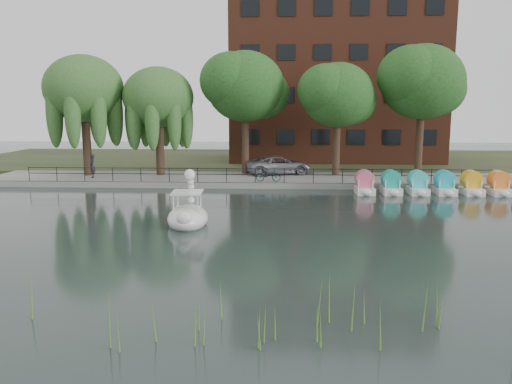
# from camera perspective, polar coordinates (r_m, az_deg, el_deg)

# --- Properties ---
(ground_plane) EXTENTS (120.00, 120.00, 0.00)m
(ground_plane) POSITION_cam_1_polar(r_m,az_deg,el_deg) (21.62, -1.84, -5.17)
(ground_plane) COLOR #374643
(promenade) EXTENTS (40.00, 6.00, 0.40)m
(promenade) POSITION_cam_1_polar(r_m,az_deg,el_deg) (37.25, 0.11, 1.43)
(promenade) COLOR gray
(promenade) RESTS_ON ground_plane
(kerb) EXTENTS (40.00, 0.25, 0.40)m
(kerb) POSITION_cam_1_polar(r_m,az_deg,el_deg) (34.34, -0.11, 0.73)
(kerb) COLOR gray
(kerb) RESTS_ON ground_plane
(land_strip) EXTENTS (60.00, 22.00, 0.36)m
(land_strip) POSITION_cam_1_polar(r_m,az_deg,el_deg) (51.14, 0.84, 3.65)
(land_strip) COLOR #47512D
(land_strip) RESTS_ON ground_plane
(railing) EXTENTS (32.00, 0.05, 1.00)m
(railing) POSITION_cam_1_polar(r_m,az_deg,el_deg) (34.40, -0.09, 2.33)
(railing) COLOR black
(railing) RESTS_ON promenade
(apartment_building) EXTENTS (20.00, 10.07, 18.00)m
(apartment_building) POSITION_cam_1_polar(r_m,az_deg,el_deg) (51.22, 8.95, 13.83)
(apartment_building) COLOR #4C1E16
(apartment_building) RESTS_ON land_strip
(willow_left) EXTENTS (5.88, 5.88, 9.01)m
(willow_left) POSITION_cam_1_polar(r_m,az_deg,el_deg) (40.14, -19.09, 11.05)
(willow_left) COLOR #473323
(willow_left) RESTS_ON promenade
(willow_mid) EXTENTS (5.32, 5.32, 8.15)m
(willow_mid) POSITION_cam_1_polar(r_m,az_deg,el_deg) (38.93, -11.10, 10.54)
(willow_mid) COLOR #473323
(willow_mid) RESTS_ON promenade
(broadleaf_center) EXTENTS (6.00, 6.00, 9.25)m
(broadleaf_center) POSITION_cam_1_polar(r_m,az_deg,el_deg) (38.95, -1.25, 11.91)
(broadleaf_center) COLOR #473323
(broadleaf_center) RESTS_ON promenade
(broadleaf_right) EXTENTS (5.40, 5.40, 8.32)m
(broadleaf_right) POSITION_cam_1_polar(r_m,az_deg,el_deg) (38.58, 9.32, 10.80)
(broadleaf_right) COLOR #473323
(broadleaf_right) RESTS_ON promenade
(broadleaf_far) EXTENTS (6.30, 6.30, 9.71)m
(broadleaf_far) POSITION_cam_1_polar(r_m,az_deg,el_deg) (40.83, 18.50, 11.79)
(broadleaf_far) COLOR #473323
(broadleaf_far) RESTS_ON promenade
(minivan) EXTENTS (4.09, 6.32, 1.62)m
(minivan) POSITION_cam_1_polar(r_m,az_deg,el_deg) (38.73, 2.68, 3.24)
(minivan) COLOR gray
(minivan) RESTS_ON promenade
(bicycle) EXTENTS (0.66, 1.74, 1.00)m
(bicycle) POSITION_cam_1_polar(r_m,az_deg,el_deg) (34.92, 1.41, 2.03)
(bicycle) COLOR gray
(bicycle) RESTS_ON promenade
(pedestrian) EXTENTS (0.74, 0.85, 1.98)m
(pedestrian) POSITION_cam_1_polar(r_m,az_deg,el_deg) (38.59, -18.22, 3.01)
(pedestrian) COLOR black
(pedestrian) RESTS_ON promenade
(swan_boat) EXTENTS (2.04, 3.18, 2.56)m
(swan_boat) POSITION_cam_1_polar(r_m,az_deg,el_deg) (23.92, -7.78, -2.42)
(swan_boat) COLOR white
(swan_boat) RESTS_ON ground_plane
(pedal_boat_row) EXTENTS (11.35, 1.70, 1.40)m
(pedal_boat_row) POSITION_cam_1_polar(r_m,az_deg,el_deg) (34.24, 20.75, 0.76)
(pedal_boat_row) COLOR white
(pedal_boat_row) RESTS_ON ground_plane
(reed_bank) EXTENTS (24.00, 2.40, 1.20)m
(reed_bank) POSITION_cam_1_polar(r_m,az_deg,el_deg) (12.36, 4.07, -13.87)
(reed_bank) COLOR #669938
(reed_bank) RESTS_ON ground_plane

